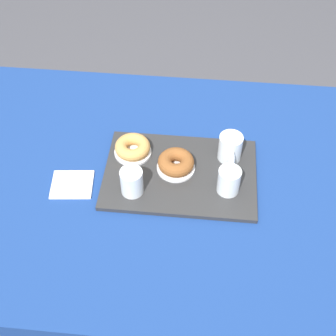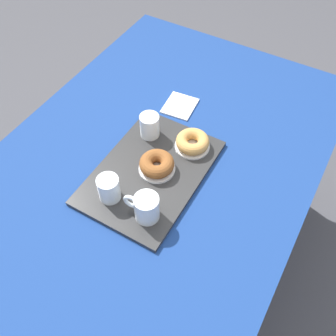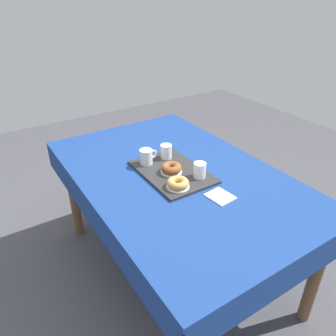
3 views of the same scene
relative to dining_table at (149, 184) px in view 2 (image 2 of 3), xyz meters
The scene contains 11 objects.
ground_plane 0.64m from the dining_table, ahead, with size 6.00×6.00×0.00m, color #47474C.
dining_table is the anchor object (origin of this frame).
serving_tray 0.10m from the dining_table, 52.58° to the left, with size 0.46×0.31×0.01m, color #2D2D2D.
tea_mug_left 0.24m from the dining_table, 30.83° to the left, with size 0.07×0.11×0.09m.
water_glass_near 0.20m from the dining_table, 151.26° to the right, with size 0.07×0.07×0.08m.
water_glass_far 0.21m from the dining_table, 12.11° to the right, with size 0.07×0.07×0.08m.
donut_plate_left 0.11m from the dining_table, 93.05° to the left, with size 0.12×0.12×0.01m, color white.
sugar_donut_left 0.14m from the dining_table, 93.05° to the left, with size 0.11×0.11×0.04m, color brown.
donut_plate_right 0.20m from the dining_table, 148.34° to the left, with size 0.12×0.12×0.01m, color white.
sugar_donut_right 0.21m from the dining_table, 148.34° to the left, with size 0.11×0.11×0.04m, color tan.
paper_napkin 0.32m from the dining_table, behind, with size 0.12×0.11×0.01m, color white.
Camera 2 is at (0.63, 0.44, 1.70)m, focal length 41.05 mm.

